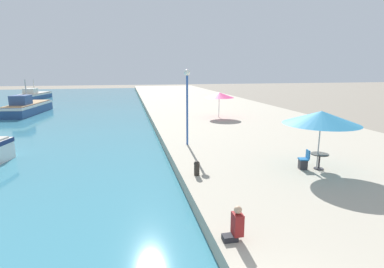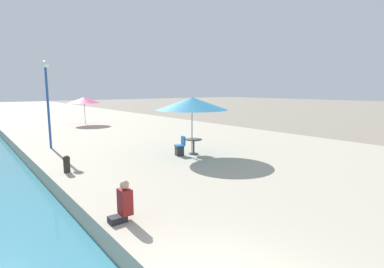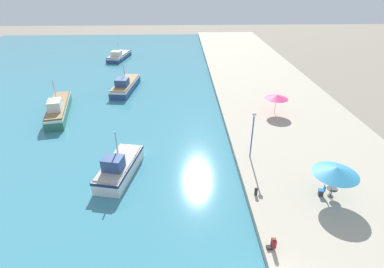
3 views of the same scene
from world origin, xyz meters
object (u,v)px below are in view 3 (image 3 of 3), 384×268
Objects in this scene: fishing_boat_mid at (58,109)px; fishing_boat_distant at (119,56)px; mooring_bollard at (256,191)px; cafe_table at (332,191)px; fishing_boat_far at (125,85)px; person_at_quay at (273,243)px; cafe_chair_left at (321,192)px; cafe_umbrella_white at (277,97)px; lamppost at (253,128)px; cafe_umbrella_pink at (336,171)px; fishing_boat_near at (119,167)px.

fishing_boat_mid is 28.11m from fishing_boat_distant.
fishing_boat_mid reaches higher than mooring_bollard.
mooring_bollard is at bearing 176.02° from cafe_table.
fishing_boat_distant is at bearing 72.21° from fishing_boat_mid.
fishing_boat_far is 9.19× the size of person_at_quay.
fishing_boat_distant reaches higher than cafe_table.
cafe_chair_left is at bearing 43.73° from person_at_quay.
person_at_quay reaches higher than mooring_bollard.
cafe_table is (24.40, -45.25, 0.41)m from fishing_boat_distant.
cafe_umbrella_white reaches higher than cafe_table.
lamppost is (14.92, -20.27, 2.84)m from fishing_boat_far.
fishing_boat_distant is 1.86× the size of lamppost.
fishing_boat_far is 22.63m from cafe_umbrella_white.
fishing_boat_mid is 15.51× the size of mooring_bollard.
fishing_boat_distant reaches higher than cafe_chair_left.
fishing_boat_far is (6.92, 8.88, -0.10)m from fishing_boat_mid.
cafe_table is at bearing -3.98° from mooring_bollard.
mooring_bollard is (-5.76, 0.40, -0.18)m from cafe_table.
cafe_umbrella_pink is (19.88, -26.17, 2.19)m from fishing_boat_far.
fishing_boat_mid reaches higher than fishing_boat_near.
fishing_boat_distant is (-4.39, 19.12, -0.12)m from fishing_boat_far.
fishing_boat_far is 2.69× the size of cafe_umbrella_pink.
fishing_boat_distant is at bearing 112.57° from mooring_bollard.
fishing_boat_distant is 51.41m from cafe_table.
lamppost is (-5.09, 5.86, 2.56)m from cafe_table.
cafe_chair_left is (-0.73, -15.62, -1.82)m from cafe_umbrella_white.
fishing_boat_mid is 31.99m from cafe_table.
fishing_boat_near is at bearing -145.75° from cafe_umbrella_white.
fishing_boat_mid is 11.26m from fishing_boat_far.
fishing_boat_mid is at bearing 138.76° from fishing_boat_near.
fishing_boat_mid reaches higher than fishing_boat_distant.
cafe_umbrella_pink is (24.27, -45.28, 2.32)m from fishing_boat_distant.
fishing_boat_far is at bearing 109.39° from fishing_boat_near.
cafe_table is at bearing -45.98° from fishing_boat_far.
fishing_boat_distant reaches higher than mooring_bollard.
fishing_boat_near is 10.34× the size of mooring_bollard.
person_at_quay is 11.02m from lamppost.
person_at_quay is (-5.91, -20.58, -1.71)m from cafe_umbrella_white.
fishing_boat_mid is at bearing 147.36° from cafe_table.
cafe_umbrella_white is at bearing 73.97° from person_at_quay.
fishing_boat_mid is 2.22× the size of lamppost.
fishing_boat_far is 29.41m from mooring_bollard.
cafe_umbrella_white reaches higher than mooring_bollard.
fishing_boat_mid is at bearing -121.37° from fishing_boat_far.
cafe_umbrella_pink is at bearing -164.99° from cafe_table.
fishing_boat_distant is (2.53, 28.00, -0.23)m from fishing_boat_mid.
person_at_quay reaches higher than cafe_chair_left.
fishing_boat_far reaches higher than cafe_table.
cafe_table is 7.60m from person_at_quay.
lamppost is (19.31, -39.39, 2.97)m from fishing_boat_distant.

